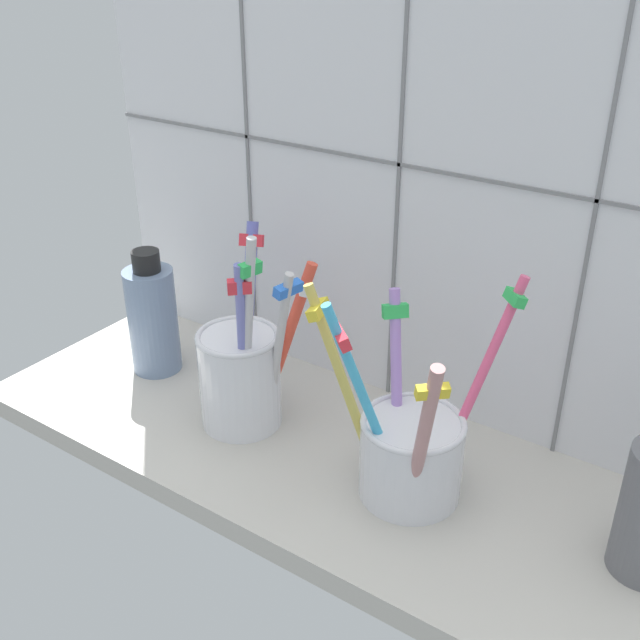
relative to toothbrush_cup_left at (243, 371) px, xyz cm
name	(u,v)px	position (x,y,z in cm)	size (l,w,h in cm)	color
counter_slab	(324,460)	(8.31, 0.30, -6.15)	(64.00, 22.00, 2.00)	#BCB7AD
tile_wall_back	(405,180)	(8.31, 12.30, 15.35)	(64.00, 2.20, 45.00)	white
toothbrush_cup_left	(243,371)	(0.00, 0.00, 0.00)	(10.41, 11.36, 18.68)	white
toothbrush_cup_right	(410,448)	(16.68, -0.35, -0.92)	(13.90, 11.95, 17.99)	silver
soap_bottle	(153,318)	(-12.95, 2.04, 0.48)	(4.80, 4.80, 12.58)	#7389A9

